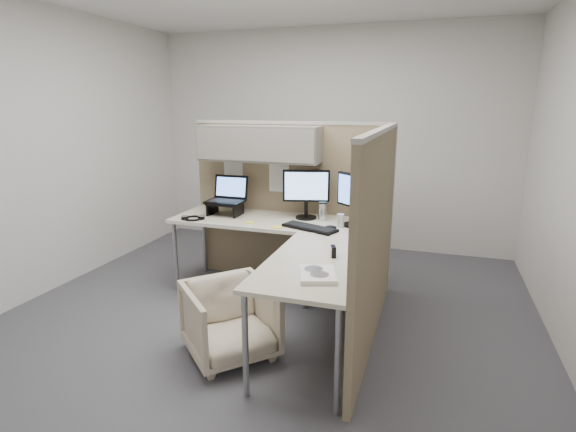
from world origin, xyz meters
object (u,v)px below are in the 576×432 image
(desk, at_px, (286,238))
(keyboard, at_px, (310,228))
(office_chair, at_px, (230,317))
(monitor_left, at_px, (306,190))

(desk, height_order, keyboard, keyboard)
(office_chair, height_order, monitor_left, monitor_left)
(monitor_left, bearing_deg, keyboard, -84.21)
(monitor_left, relative_size, keyboard, 0.93)
(office_chair, distance_m, monitor_left, 1.50)
(office_chair, bearing_deg, keyboard, 25.55)
(desk, distance_m, office_chair, 0.88)
(monitor_left, bearing_deg, desk, -107.08)
(office_chair, xyz_separation_m, monitor_left, (0.19, 1.32, 0.70))
(keyboard, bearing_deg, desk, -108.65)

